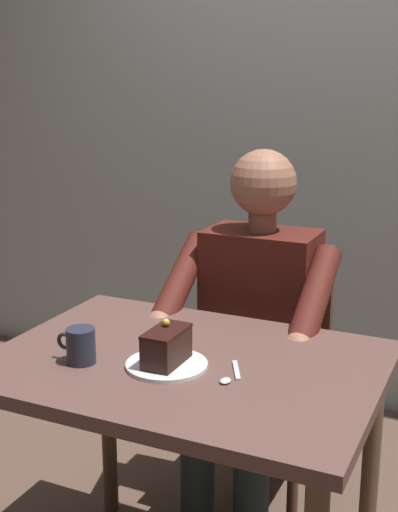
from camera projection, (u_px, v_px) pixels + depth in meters
name	position (u px, v px, depth m)	size (l,w,h in m)	color
cafe_rear_panel	(340.00, 67.00, 2.91)	(6.40, 0.12, 3.00)	#9DAAA7
dining_table	(185.00, 395.00, 1.80)	(0.99, 0.73, 0.76)	brown
chair	(268.00, 360.00, 2.42)	(0.42, 0.42, 0.90)	#513123
seated_person	(252.00, 335.00, 2.23)	(0.53, 0.58, 1.24)	#4D1B15
dessert_plate	(167.00, 365.00, 1.73)	(0.21, 0.21, 0.01)	white
cake_slice	(166.00, 346.00, 1.71)	(0.08, 0.14, 0.11)	#311C16
coffee_cup	(80.00, 345.00, 1.74)	(0.11, 0.07, 0.09)	#242836
dessert_spoon	(231.00, 376.00, 1.66)	(0.06, 0.14, 0.01)	silver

